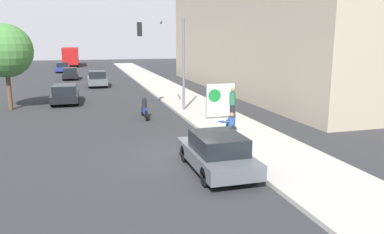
{
  "coord_description": "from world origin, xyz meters",
  "views": [
    {
      "loc": [
        -3.84,
        -13.67,
        4.58
      ],
      "look_at": [
        0.92,
        2.92,
        1.01
      ],
      "focal_mm": 35.0,
      "sensor_mm": 36.0,
      "label": 1
    }
  ],
  "objects": [
    {
      "name": "parked_car_curbside",
      "position": [
        0.49,
        -1.77,
        0.69
      ],
      "size": [
        1.83,
        4.17,
        1.38
      ],
      "color": "#565B60",
      "rests_on": "ground_plane"
    },
    {
      "name": "motorcycle_on_road",
      "position": [
        -0.53,
        8.1,
        0.53
      ],
      "size": [
        0.28,
        2.23,
        1.24
      ],
      "color": "navy",
      "rests_on": "ground_plane"
    },
    {
      "name": "car_on_road_nearest",
      "position": [
        -5.3,
        15.14,
        0.69
      ],
      "size": [
        1.89,
        4.67,
        1.36
      ],
      "color": "black",
      "rests_on": "ground_plane"
    },
    {
      "name": "seated_protester",
      "position": [
        2.46,
        1.73,
        0.79
      ],
      "size": [
        0.93,
        0.77,
        1.2
      ],
      "rotation": [
        0.0,
        0.0,
        0.22
      ],
      "color": "#474C56",
      "rests_on": "sidewalk_curb"
    },
    {
      "name": "sidewalk_curb",
      "position": [
        3.41,
        15.0,
        0.08
      ],
      "size": [
        3.58,
        90.0,
        0.15
      ],
      "primitive_type": "cube",
      "color": "#B7B2A8",
      "rests_on": "ground_plane"
    },
    {
      "name": "traffic_light_pole",
      "position": [
        1.21,
        9.5,
        4.04
      ],
      "size": [
        2.91,
        2.67,
        5.78
      ],
      "color": "slate",
      "rests_on": "sidewalk_curb"
    },
    {
      "name": "street_tree_near_curb",
      "position": [
        -8.69,
        13.29,
        3.88
      ],
      "size": [
        3.47,
        3.47,
        5.63
      ],
      "color": "brown",
      "rests_on": "ground_plane"
    },
    {
      "name": "protest_banner",
      "position": [
        3.55,
        6.16,
        1.2
      ],
      "size": [
        1.77,
        0.06,
        1.98
      ],
      "color": "slate",
      "rests_on": "sidewalk_curb"
    },
    {
      "name": "car_on_road_midblock",
      "position": [
        -2.64,
        24.83,
        0.76
      ],
      "size": [
        1.85,
        4.41,
        1.55
      ],
      "color": "#565B60",
      "rests_on": "ground_plane"
    },
    {
      "name": "city_bus_on_road",
      "position": [
        -6.01,
        57.3,
        1.85
      ],
      "size": [
        2.56,
        10.6,
        3.22
      ],
      "color": "red",
      "rests_on": "ground_plane"
    },
    {
      "name": "pedestrian_behind",
      "position": [
        3.93,
        6.92,
        1.06
      ],
      "size": [
        0.34,
        0.34,
        1.77
      ],
      "rotation": [
        0.0,
        0.0,
        0.04
      ],
      "color": "#756651",
      "rests_on": "sidewalk_curb"
    },
    {
      "name": "car_on_road_distant",
      "position": [
        -5.43,
        32.65,
        0.7
      ],
      "size": [
        1.73,
        4.2,
        1.39
      ],
      "color": "black",
      "rests_on": "ground_plane"
    },
    {
      "name": "jogger_on_sidewalk",
      "position": [
        3.93,
        5.3,
        1.1
      ],
      "size": [
        0.34,
        0.34,
        1.85
      ],
      "rotation": [
        0.0,
        0.0,
        3.21
      ],
      "color": "black",
      "rests_on": "sidewalk_curb"
    },
    {
      "name": "car_on_road_far_lane",
      "position": [
        -6.8,
        43.54,
        0.71
      ],
      "size": [
        1.76,
        4.69,
        1.41
      ],
      "color": "navy",
      "rests_on": "ground_plane"
    },
    {
      "name": "ground_plane",
      "position": [
        0.0,
        0.0,
        0.0
      ],
      "size": [
        160.0,
        160.0,
        0.0
      ],
      "primitive_type": "plane",
      "color": "#303033"
    }
  ]
}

